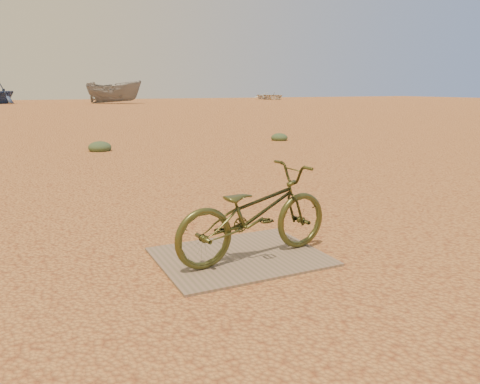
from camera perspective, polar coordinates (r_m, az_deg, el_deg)
name	(u,v)px	position (r m, az deg, el deg)	size (l,w,h in m)	color
ground	(282,271)	(3.95, 5.12, -9.56)	(120.00, 120.00, 0.00)	#D28F4B
plywood_board	(240,256)	(4.22, 0.00, -7.87)	(1.44, 1.13, 0.02)	#806858
bicycle	(255,213)	(4.06, 1.80, -2.55)	(0.54, 1.54, 0.81)	#40451E
boat_mid_right	(114,92)	(46.46, -15.11, 11.69)	(2.05, 5.46, 2.11)	slate
boat_far_right	(271,96)	(59.75, 3.78, 11.62)	(3.11, 4.36, 0.90)	silver
kale_a	(100,151)	(11.74, -16.69, 4.83)	(0.54, 0.54, 0.30)	#455E3E
kale_b	(279,140)	(13.57, 4.81, 6.30)	(0.48, 0.48, 0.26)	#455E3E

